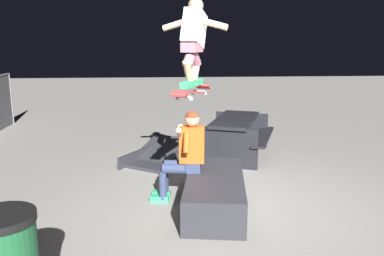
{
  "coord_description": "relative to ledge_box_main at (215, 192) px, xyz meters",
  "views": [
    {
      "loc": [
        -4.9,
        0.84,
        2.19
      ],
      "look_at": [
        0.32,
        0.45,
        1.04
      ],
      "focal_mm": 36.89,
      "sensor_mm": 36.0,
      "label": 1
    }
  ],
  "objects": [
    {
      "name": "picnic_table_back",
      "position": [
        2.43,
        -0.71,
        0.28
      ],
      "size": [
        2.07,
        1.86,
        0.75
      ],
      "color": "black",
      "rests_on": "ground"
    },
    {
      "name": "ledge_box_main",
      "position": [
        0.0,
        0.0,
        0.0
      ],
      "size": [
        1.88,
        1.01,
        0.44
      ],
      "primitive_type": "cube",
      "rotation": [
        0.0,
        0.0,
        -0.15
      ],
      "color": "#28282D",
      "rests_on": "ground"
    },
    {
      "name": "skater_airborne",
      "position": [
        0.24,
        0.27,
        2.01
      ],
      "size": [
        0.63,
        0.84,
        1.12
      ],
      "color": "#2D9E66"
    },
    {
      "name": "skateboard",
      "position": [
        0.19,
        0.29,
        1.32
      ],
      "size": [
        1.01,
        0.6,
        0.14
      ],
      "color": "#B72D2D"
    },
    {
      "name": "person_sitting_on_ledge",
      "position": [
        0.31,
        0.39,
        0.48
      ],
      "size": [
        0.6,
        0.78,
        1.28
      ],
      "color": "#2D3856",
      "rests_on": "ground"
    },
    {
      "name": "ground_plane",
      "position": [
        -0.03,
        -0.17,
        -0.22
      ],
      "size": [
        40.0,
        40.0,
        0.0
      ],
      "primitive_type": "plane",
      "color": "gray"
    },
    {
      "name": "kicker_ramp",
      "position": [
        2.17,
        0.75,
        -0.15
      ],
      "size": [
        1.6,
        1.5,
        0.45
      ],
      "color": "#28282D",
      "rests_on": "ground"
    }
  ]
}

